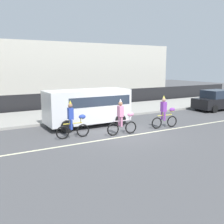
# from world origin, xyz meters

# --- Properties ---
(ground_plane) EXTENTS (80.00, 80.00, 0.00)m
(ground_plane) POSITION_xyz_m (0.00, 0.00, 0.00)
(ground_plane) COLOR #4C4C4F
(road_centre_line) EXTENTS (36.00, 0.14, 0.01)m
(road_centre_line) POSITION_xyz_m (0.00, -0.50, 0.00)
(road_centre_line) COLOR beige
(road_centre_line) RESTS_ON ground
(sidewalk_curb) EXTENTS (60.00, 5.00, 0.15)m
(sidewalk_curb) POSITION_xyz_m (0.00, 6.50, 0.07)
(sidewalk_curb) COLOR #9E9B93
(sidewalk_curb) RESTS_ON ground
(fence_line) EXTENTS (40.00, 0.08, 1.40)m
(fence_line) POSITION_xyz_m (0.00, 9.40, 0.70)
(fence_line) COLOR black
(fence_line) RESTS_ON ground
(building_backdrop) EXTENTS (28.00, 8.00, 5.95)m
(building_backdrop) POSITION_xyz_m (1.07, 18.00, 2.97)
(building_backdrop) COLOR beige
(building_backdrop) RESTS_ON ground
(parade_cyclist_cobalt) EXTENTS (1.72, 0.50, 1.92)m
(parade_cyclist_cobalt) POSITION_xyz_m (-2.74, 0.56, 0.84)
(parade_cyclist_cobalt) COLOR black
(parade_cyclist_cobalt) RESTS_ON ground
(parade_cyclist_pink) EXTENTS (1.72, 0.50, 1.92)m
(parade_cyclist_pink) POSITION_xyz_m (-0.25, -0.11, 0.84)
(parade_cyclist_pink) COLOR black
(parade_cyclist_pink) RESTS_ON ground
(parade_cyclist_purple) EXTENTS (1.71, 0.51, 1.92)m
(parade_cyclist_purple) POSITION_xyz_m (2.71, -0.05, 0.84)
(parade_cyclist_purple) COLOR black
(parade_cyclist_purple) RESTS_ON ground
(parked_van_white) EXTENTS (5.00, 2.22, 2.18)m
(parked_van_white) POSITION_xyz_m (-0.89, 2.70, 1.28)
(parked_van_white) COLOR white
(parked_van_white) RESTS_ON ground
(parked_car_black) EXTENTS (4.10, 1.92, 1.64)m
(parked_car_black) POSITION_xyz_m (10.62, 2.68, 0.78)
(parked_car_black) COLOR black
(parked_car_black) RESTS_ON ground
(pedestrian_onlooker) EXTENTS (0.32, 0.20, 1.62)m
(pedestrian_onlooker) POSITION_xyz_m (-0.83, 6.77, 1.01)
(pedestrian_onlooker) COLOR #33333D
(pedestrian_onlooker) RESTS_ON sidewalk_curb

